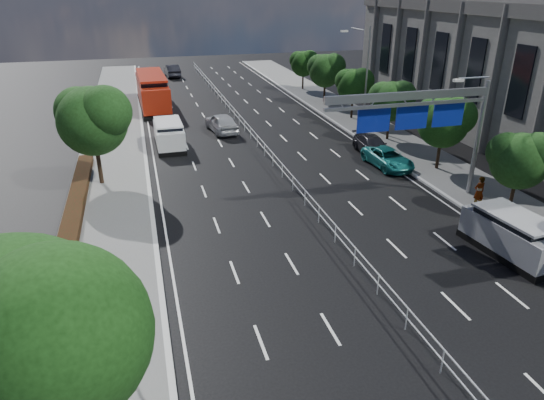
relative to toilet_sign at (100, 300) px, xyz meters
name	(u,v)px	position (x,y,z in m)	size (l,w,h in m)	color
ground	(395,317)	(10.95, 0.00, -2.94)	(160.00, 160.00, 0.00)	black
sidewalk_near	(96,371)	(-0.55, 0.00, -2.87)	(5.00, 140.00, 0.14)	slate
kerb_near	(169,357)	(1.95, 0.00, -2.87)	(0.25, 140.00, 0.15)	silver
median_fence	(259,143)	(10.95, 22.50, -2.42)	(0.05, 85.00, 1.02)	silver
hedge_near	(56,291)	(-2.35, 5.00, -2.58)	(1.00, 36.00, 0.44)	black
toilet_sign	(100,300)	(0.00, 0.00, 0.00)	(1.62, 0.18, 4.34)	gray
overhead_gantry	(425,112)	(17.69, 10.05, 2.66)	(10.24, 0.38, 7.45)	gray
streetlight_far	(364,72)	(21.46, 26.00, 2.27)	(2.78, 2.40, 9.00)	gray
civic_hall	(524,60)	(34.67, 22.00, 3.33)	(14.40, 36.00, 14.35)	slate
near_tree_big	(18,340)	(-1.17, -4.53, 2.33)	(5.72, 5.33, 7.71)	black
near_tree_back	(93,117)	(-0.99, 17.97, 1.67)	(4.84, 4.51, 6.69)	black
far_tree_c	(521,158)	(22.20, 6.98, 0.48)	(3.52, 3.28, 4.94)	black
far_tree_d	(444,120)	(22.20, 14.48, 0.74)	(3.85, 3.59, 5.34)	black
far_tree_e	(392,99)	(22.20, 21.98, 0.61)	(3.63, 3.38, 5.13)	black
far_tree_f	(354,84)	(22.20, 29.48, 0.55)	(3.52, 3.28, 5.02)	black
far_tree_g	(326,69)	(22.20, 36.98, 0.81)	(3.96, 3.69, 5.45)	black
far_tree_h	(304,62)	(22.20, 44.48, 0.48)	(3.41, 3.18, 4.91)	black
white_minivan	(169,135)	(4.01, 25.02, -1.87)	(2.24, 5.08, 2.20)	black
red_bus	(152,90)	(3.45, 39.92, -1.08)	(3.20, 12.05, 3.58)	black
near_car_silver	(222,123)	(8.93, 28.41, -2.09)	(2.02, 5.01, 1.71)	#A1A3A8
near_car_dark	(172,71)	(7.05, 58.60, -2.09)	(1.81, 5.18, 1.71)	black
silver_minivan	(512,235)	(18.90, 3.05, -1.90)	(2.68, 5.29, 2.12)	black
parked_car_teal	(388,158)	(19.04, 16.07, -2.28)	(2.19, 4.75, 1.32)	#1B7B78
parked_car_dark	(372,146)	(19.25, 19.00, -2.25)	(1.94, 4.77, 1.38)	black
pedestrian_a	(479,192)	(20.67, 7.99, -1.84)	(0.70, 0.46, 1.93)	gray
pedestrian_b	(370,120)	(22.12, 25.38, -2.03)	(0.75, 0.58, 1.54)	gray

